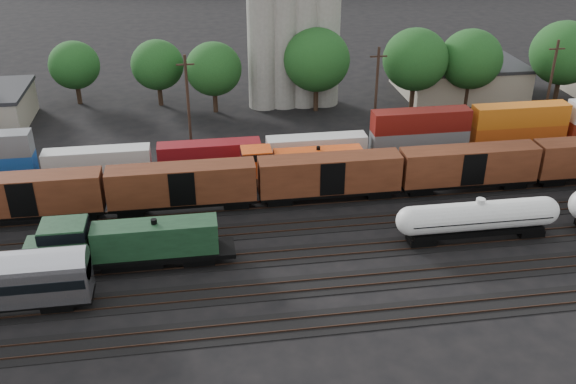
{
  "coord_description": "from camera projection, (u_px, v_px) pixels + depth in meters",
  "views": [
    {
      "loc": [
        -11.12,
        -54.5,
        32.51
      ],
      "look_at": [
        -2.53,
        2.0,
        3.0
      ],
      "focal_mm": 40.0,
      "sensor_mm": 36.0,
      "label": 1
    }
  ],
  "objects": [
    {
      "name": "tree_band",
      "position": [
        354.0,
        55.0,
        92.88
      ],
      "size": [
        161.18,
        21.82,
        14.03
      ],
      "color": "black",
      "rests_on": "ground"
    },
    {
      "name": "boxcar_string",
      "position": [
        468.0,
        166.0,
        69.61
      ],
      "size": [
        169.0,
        2.9,
        4.2
      ],
      "color": "black",
      "rests_on": "ground"
    },
    {
      "name": "container_wall",
      "position": [
        378.0,
        139.0,
        77.68
      ],
      "size": [
        165.71,
        2.6,
        5.8
      ],
      "color": "black",
      "rests_on": "ground"
    },
    {
      "name": "orange_locomotive",
      "position": [
        293.0,
        163.0,
        71.87
      ],
      "size": [
        16.58,
        2.76,
        4.14
      ],
      "color": "black",
      "rests_on": "ground"
    },
    {
      "name": "tracks",
      "position": [
        316.0,
        225.0,
        64.25
      ],
      "size": [
        180.0,
        33.2,
        0.2
      ],
      "color": "black",
      "rests_on": "ground"
    },
    {
      "name": "green_locomotive",
      "position": [
        119.0,
        244.0,
        56.15
      ],
      "size": [
        18.16,
        3.21,
        4.81
      ],
      "color": "black",
      "rests_on": "ground"
    },
    {
      "name": "ground",
      "position": [
        316.0,
        226.0,
        64.27
      ],
      "size": [
        600.0,
        600.0,
        0.0
      ],
      "primitive_type": "plane",
      "color": "black"
    },
    {
      "name": "grain_silo",
      "position": [
        292.0,
        29.0,
        91.17
      ],
      "size": [
        13.4,
        5.0,
        29.0
      ],
      "color": "gray",
      "rests_on": "ground"
    },
    {
      "name": "utility_poles",
      "position": [
        284.0,
        96.0,
        80.75
      ],
      "size": [
        122.2,
        0.36,
        12.0
      ],
      "color": "black",
      "rests_on": "ground"
    },
    {
      "name": "tank_car_a",
      "position": [
        478.0,
        217.0,
        60.68
      ],
      "size": [
        16.12,
        2.89,
        4.22
      ],
      "color": "silver",
      "rests_on": "ground"
    },
    {
      "name": "industrial_sheds",
      "position": [
        315.0,
        89.0,
        94.95
      ],
      "size": [
        119.38,
        17.26,
        5.1
      ],
      "color": "#9E937F",
      "rests_on": "ground"
    }
  ]
}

